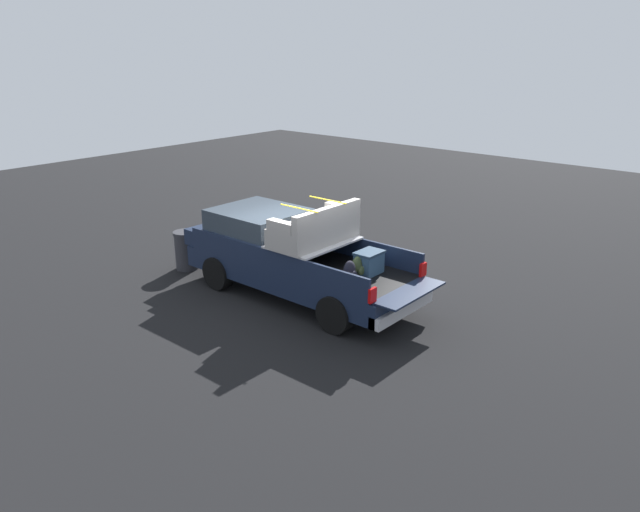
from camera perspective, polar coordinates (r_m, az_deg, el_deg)
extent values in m
plane|color=black|center=(13.73, -1.91, -3.80)|extent=(40.00, 40.00, 0.00)
cube|color=#162138|center=(13.50, -1.94, -1.41)|extent=(5.50, 1.92, 0.48)
cube|color=black|center=(12.68, 2.06, -1.56)|extent=(2.80, 1.80, 0.04)
cube|color=#162138|center=(11.93, -0.71, -1.74)|extent=(2.80, 0.06, 0.50)
cube|color=#162138|center=(13.30, 4.57, 0.45)|extent=(2.80, 0.06, 0.50)
cube|color=#162138|center=(13.45, -2.49, 0.71)|extent=(0.06, 1.80, 0.50)
cube|color=#162138|center=(11.79, 8.45, -3.43)|extent=(0.55, 1.80, 0.04)
cube|color=#B2B2B7|center=(12.98, -0.59, 1.29)|extent=(1.25, 1.92, 0.04)
cube|color=#162138|center=(14.24, -5.98, 1.69)|extent=(2.30, 1.92, 0.50)
cube|color=#2D3842|center=(14.03, -5.76, 3.48)|extent=(1.94, 1.76, 0.46)
cube|color=#162138|center=(15.23, -9.49, 2.46)|extent=(0.40, 1.82, 0.38)
cube|color=#B2B2B7|center=(12.02, 7.74, -4.92)|extent=(0.24, 1.92, 0.24)
cube|color=red|center=(11.18, 4.96, -3.70)|extent=(0.06, 0.20, 0.28)
cube|color=red|center=(12.56, 9.66, -1.27)|extent=(0.06, 0.20, 0.28)
cylinder|color=black|center=(14.21, -9.56, -1.56)|extent=(0.78, 0.30, 0.78)
cylinder|color=black|center=(15.32, -4.55, 0.21)|extent=(0.78, 0.30, 0.78)
cylinder|color=black|center=(11.92, 1.46, -5.48)|extent=(0.78, 0.30, 0.78)
cylinder|color=black|center=(13.22, 6.29, -3.02)|extent=(0.78, 0.30, 0.78)
cube|color=#335170|center=(12.54, 4.63, -0.72)|extent=(0.40, 0.55, 0.43)
cube|color=#23394E|center=(12.46, 4.66, 0.32)|extent=(0.44, 0.59, 0.05)
ellipsoid|color=#384728|center=(12.34, 3.53, -1.00)|extent=(0.20, 0.30, 0.44)
ellipsoid|color=#384728|center=(12.30, 3.93, -1.40)|extent=(0.09, 0.21, 0.19)
ellipsoid|color=black|center=(12.08, 2.78, -1.45)|extent=(0.20, 0.32, 0.44)
ellipsoid|color=black|center=(12.04, 3.19, -1.86)|extent=(0.09, 0.22, 0.19)
cube|color=#9E9993|center=(12.91, -0.59, 2.26)|extent=(0.92, 2.04, 0.42)
cube|color=#9E9993|center=(12.56, 0.72, 3.72)|extent=(0.16, 2.04, 0.40)
cube|color=#9E9993|center=(12.21, -3.62, 2.77)|extent=(0.68, 0.20, 0.22)
cube|color=#9E9993|center=(13.54, 1.82, 4.47)|extent=(0.68, 0.20, 0.22)
cube|color=yellow|center=(12.41, -2.00, 4.52)|extent=(1.02, 0.03, 0.02)
cube|color=yellow|center=(13.08, 0.73, 5.31)|extent=(1.02, 0.03, 0.02)
cylinder|color=#2D2D33|center=(15.60, -12.46, 0.40)|extent=(0.56, 0.56, 0.90)
cylinder|color=#2D2D33|center=(15.45, -12.59, 2.11)|extent=(0.60, 0.60, 0.08)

